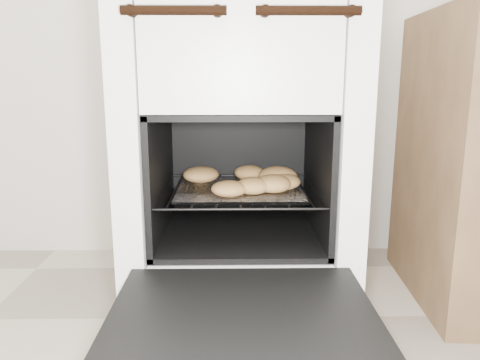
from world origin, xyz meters
name	(u,v)px	position (x,y,z in m)	size (l,w,h in m)	color
stove	(239,153)	(0.03, 1.18, 0.44)	(0.58, 0.65, 0.89)	white
oven_door	(243,318)	(0.03, 0.69, 0.19)	(0.52, 0.41, 0.04)	black
oven_rack	(240,190)	(0.03, 1.11, 0.34)	(0.42, 0.41, 0.01)	black
foil_sheet	(240,189)	(0.03, 1.09, 0.35)	(0.33, 0.29, 0.01)	white
baked_rolls	(254,179)	(0.07, 1.10, 0.38)	(0.34, 0.30, 0.05)	tan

